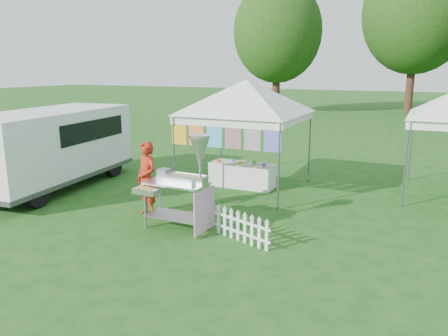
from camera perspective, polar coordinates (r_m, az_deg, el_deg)
The scene contains 9 objects.
ground at distance 9.26m, azimuth -5.60°, elevation -7.95°, with size 120.00×120.00×0.00m, color #184B15.
canopy_main at distance 11.79m, azimuth 2.93°, elevation 11.45°, with size 4.24×4.24×3.45m.
tree_left at distance 33.21m, azimuth 7.00°, elevation 17.27°, with size 6.40×6.40×9.53m.
tree_mid at distance 35.65m, azimuth 23.87°, elevation 18.11°, with size 7.60×7.60×11.52m.
donut_cart at distance 8.86m, azimuth -5.18°, elevation -0.89°, with size 1.47×0.96×2.01m.
vendor at distance 9.99m, azimuth -10.05°, elevation -1.40°, with size 0.62×0.41×1.70m, color #A12513.
cargo_van at distance 13.12m, azimuth -21.41°, elevation 2.70°, with size 2.62×5.37×2.15m.
picket_fence at distance 8.49m, azimuth 2.28°, elevation -7.80°, with size 1.36×0.51×0.56m.
display_table at distance 12.36m, azimuth 2.38°, elevation -0.89°, with size 1.80×0.70×0.68m, color white.
Camera 1 is at (4.46, -7.41, 3.30)m, focal length 35.00 mm.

